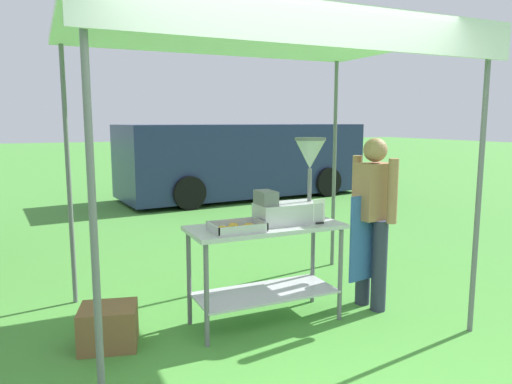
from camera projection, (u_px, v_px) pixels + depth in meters
ground_plane at (139, 223)px, 8.37m from camera, size 70.00×70.00×0.00m
stall_canopy at (261, 42)px, 3.98m from camera, size 3.19×2.29×2.51m
donut_cart at (266, 252)px, 4.15m from camera, size 1.35×0.56×0.87m
donut_tray at (237, 228)px, 3.90m from camera, size 0.43×0.30×0.07m
donut_fryer at (295, 189)px, 4.18m from camera, size 0.64×0.28×0.75m
menu_sign at (319, 213)px, 4.17m from camera, size 0.13×0.05×0.22m
vendor at (372, 214)px, 4.45m from camera, size 0.46×0.54×1.61m
supply_crate at (109, 326)px, 3.75m from camera, size 0.51×0.47×0.32m
van_navy at (243, 159)px, 11.17m from camera, size 5.78×2.45×1.69m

